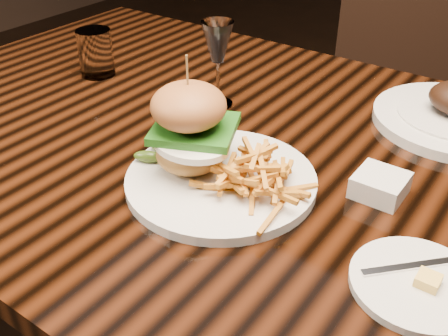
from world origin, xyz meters
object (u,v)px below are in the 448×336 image
Objects in this scene: dining_table at (276,192)px; burger_plate at (216,155)px; chair_far at (407,84)px; wine_glass at (218,45)px.

dining_table is 5.72× the size of burger_plate.
chair_far is (-0.02, 1.01, -0.26)m from burger_plate.
chair_far reaches higher than dining_table.
wine_glass is 0.17× the size of chair_far.
chair_far is (0.13, 0.80, -0.33)m from wine_glass.
dining_table is at bearing -107.04° from chair_far.
wine_glass reaches higher than dining_table.
burger_plate is 0.27m from wine_glass.
wine_glass is (-0.15, 0.21, 0.07)m from burger_plate.
wine_glass is at bearing 113.57° from burger_plate.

